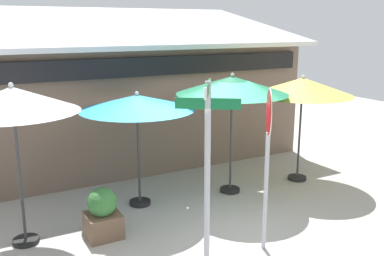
{
  "coord_description": "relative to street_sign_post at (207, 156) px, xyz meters",
  "views": [
    {
      "loc": [
        -4.19,
        -6.35,
        3.66
      ],
      "look_at": [
        -0.1,
        1.2,
        1.6
      ],
      "focal_mm": 40.32,
      "sensor_mm": 36.0,
      "label": 1
    }
  ],
  "objects": [
    {
      "name": "cafe_building",
      "position": [
        0.8,
        6.44,
        -0.17
      ],
      "size": [
        9.84,
        5.05,
        4.2
      ],
      "color": "#705B4C",
      "rests_on": "ground"
    },
    {
      "name": "patio_umbrella_teal_center",
      "position": [
        -0.01,
        2.74,
        0.34
      ],
      "size": [
        2.3,
        2.3,
        2.39
      ],
      "color": "black",
      "rests_on": "ground"
    },
    {
      "name": "patio_umbrella_forest_green_right",
      "position": [
        2.04,
        2.44,
        0.59
      ],
      "size": [
        2.41,
        2.41,
        2.67
      ],
      "color": "black",
      "rests_on": "ground"
    },
    {
      "name": "street_sign_post",
      "position": [
        0.0,
        0.0,
        0.0
      ],
      "size": [
        0.79,
        0.84,
        2.89
      ],
      "color": "#A8AAB2",
      "rests_on": "ground"
    },
    {
      "name": "stop_sign",
      "position": [
        1.14,
        0.05,
        0.09
      ],
      "size": [
        0.42,
        0.65,
        2.71
      ],
      "color": "#A8AAB2",
      "rests_on": "ground"
    },
    {
      "name": "ground_plane",
      "position": [
        1.14,
        1.18,
        -1.85
      ],
      "size": [
        28.0,
        28.0,
        0.1
      ],
      "primitive_type": "cube",
      "color": "#ADA8A0"
    },
    {
      "name": "patio_umbrella_ivory_left",
      "position": [
        -2.35,
        2.14,
        0.68
      ],
      "size": [
        2.12,
        2.12,
        2.78
      ],
      "color": "black",
      "rests_on": "ground"
    },
    {
      "name": "patio_umbrella_mustard_far_right",
      "position": [
        3.9,
        2.32,
        0.46
      ],
      "size": [
        2.32,
        2.32,
        2.55
      ],
      "color": "black",
      "rests_on": "ground"
    },
    {
      "name": "sidewalk_planter",
      "position": [
        -1.1,
        1.73,
        -1.38
      ],
      "size": [
        0.59,
        0.59,
        0.91
      ],
      "color": "brown",
      "rests_on": "ground"
    }
  ]
}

